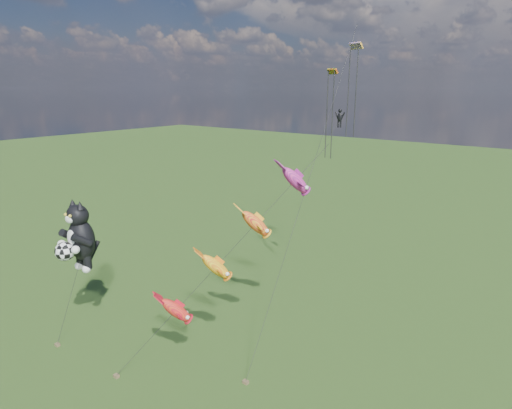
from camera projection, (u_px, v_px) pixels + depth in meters
The scene contains 4 objects.
ground at pixel (68, 328), 36.59m from camera, with size 300.00×300.00×0.00m, color #18370D.
cat_kite_rig at pixel (78, 236), 33.88m from camera, with size 2.71×4.13×11.43m.
fish_windsock_rig at pixel (235, 246), 30.41m from camera, with size 9.37×13.06×16.03m.
parafoil_rig at pixel (339, 109), 36.99m from camera, with size 2.46×17.47×25.19m.
Camera 1 is at (32.73, -15.68, 19.84)m, focal length 30.00 mm.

